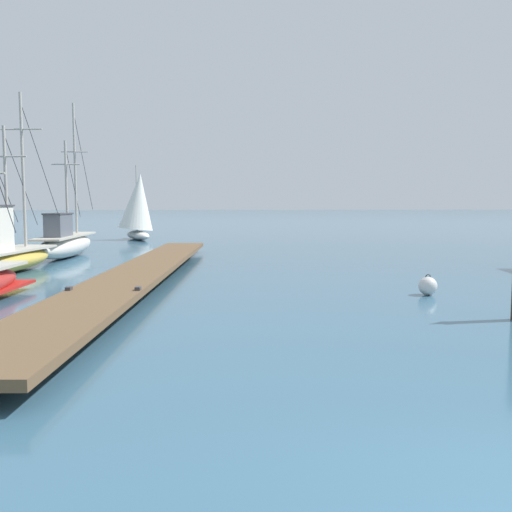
{
  "coord_description": "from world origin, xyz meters",
  "views": [
    {
      "loc": [
        -2.87,
        -3.54,
        2.46
      ],
      "look_at": [
        -2.07,
        7.68,
        1.4
      ],
      "focal_mm": 39.51,
      "sensor_mm": 36.0,
      "label": 1
    }
  ],
  "objects_px": {
    "mooring_buoy": "(428,286)",
    "distant_sailboat": "(138,206)",
    "fishing_boat_0": "(2,253)",
    "fishing_boat_2": "(65,242)"
  },
  "relations": [
    {
      "from": "mooring_buoy",
      "to": "distant_sailboat",
      "type": "xyz_separation_m",
      "value": [
        -10.84,
        23.64,
        2.01
      ]
    },
    {
      "from": "fishing_boat_0",
      "to": "mooring_buoy",
      "type": "height_order",
      "value": "fishing_boat_0"
    },
    {
      "from": "fishing_boat_2",
      "to": "mooring_buoy",
      "type": "xyz_separation_m",
      "value": [
        12.49,
        -11.51,
        -0.43
      ]
    },
    {
      "from": "fishing_boat_0",
      "to": "fishing_boat_2",
      "type": "bearing_deg",
      "value": 83.24
    },
    {
      "from": "fishing_boat_0",
      "to": "distant_sailboat",
      "type": "xyz_separation_m",
      "value": [
        2.33,
        17.88,
        1.55
      ]
    },
    {
      "from": "fishing_boat_2",
      "to": "mooring_buoy",
      "type": "relative_size",
      "value": 15.23
    },
    {
      "from": "fishing_boat_0",
      "to": "mooring_buoy",
      "type": "bearing_deg",
      "value": -23.61
    },
    {
      "from": "fishing_boat_2",
      "to": "distant_sailboat",
      "type": "xyz_separation_m",
      "value": [
        1.65,
        12.12,
        1.58
      ]
    },
    {
      "from": "mooring_buoy",
      "to": "distant_sailboat",
      "type": "height_order",
      "value": "distant_sailboat"
    },
    {
      "from": "fishing_boat_0",
      "to": "mooring_buoy",
      "type": "xyz_separation_m",
      "value": [
        13.17,
        -5.76,
        -0.46
      ]
    }
  ]
}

